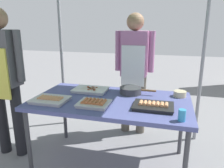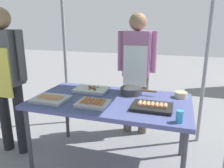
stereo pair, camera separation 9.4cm
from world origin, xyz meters
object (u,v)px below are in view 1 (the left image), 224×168
(cooking_wok, at_px, (131,90))
(vendor_woman, at_px, (134,65))
(tray_meat_skewers, at_px, (91,90))
(drink_cup_near_edge, at_px, (182,115))
(condiment_bowl, at_px, (180,94))
(stall_table, at_px, (111,104))
(tray_grilled_sausages, at_px, (153,106))
(customer_nearby, at_px, (3,72))
(tray_pork_links, at_px, (50,100))
(tray_spring_rolls, at_px, (94,103))

(cooking_wok, relative_size, vendor_woman, 0.24)
(tray_meat_skewers, distance_m, drink_cup_near_edge, 1.13)
(tray_meat_skewers, bearing_deg, condiment_bowl, 3.74)
(stall_table, xyz_separation_m, condiment_bowl, (0.69, 0.27, 0.08))
(tray_grilled_sausages, distance_m, cooking_wok, 0.46)
(tray_grilled_sausages, relative_size, cooking_wok, 0.93)
(tray_grilled_sausages, height_order, drink_cup_near_edge, drink_cup_near_edge)
(vendor_woman, bearing_deg, customer_nearby, 35.17)
(tray_grilled_sausages, xyz_separation_m, vendor_woman, (-0.33, 0.93, 0.20))
(customer_nearby, bearing_deg, cooking_wok, 14.27)
(tray_meat_skewers, height_order, drink_cup_near_edge, drink_cup_near_edge)
(condiment_bowl, height_order, vendor_woman, vendor_woman)
(vendor_woman, distance_m, customer_nearby, 1.58)
(tray_meat_skewers, xyz_separation_m, drink_cup_near_edge, (0.98, -0.56, 0.03))
(tray_pork_links, relative_size, cooking_wok, 0.87)
(tray_grilled_sausages, height_order, customer_nearby, customer_nearby)
(vendor_woman, bearing_deg, tray_spring_rolls, 77.93)
(tray_pork_links, distance_m, cooking_wok, 0.86)
(tray_grilled_sausages, bearing_deg, condiment_bowl, 58.35)
(tray_grilled_sausages, relative_size, tray_pork_links, 1.06)
(drink_cup_near_edge, height_order, customer_nearby, customer_nearby)
(cooking_wok, bearing_deg, vendor_woman, 95.98)
(cooking_wok, distance_m, customer_nearby, 1.41)
(cooking_wok, bearing_deg, drink_cup_near_edge, -48.71)
(vendor_woman, bearing_deg, cooking_wok, 95.98)
(cooking_wok, relative_size, condiment_bowl, 3.03)
(customer_nearby, bearing_deg, vendor_woman, 35.17)
(stall_table, height_order, tray_meat_skewers, tray_meat_skewers)
(tray_meat_skewers, bearing_deg, tray_grilled_sausages, -24.60)
(stall_table, bearing_deg, drink_cup_near_edge, -27.29)
(tray_meat_skewers, bearing_deg, customer_nearby, -160.39)
(condiment_bowl, height_order, drink_cup_near_edge, drink_cup_near_edge)
(customer_nearby, bearing_deg, tray_grilled_sausages, -0.79)
(condiment_bowl, bearing_deg, tray_pork_links, -158.65)
(stall_table, relative_size, tray_spring_rolls, 5.41)
(stall_table, relative_size, cooking_wok, 4.03)
(tray_grilled_sausages, xyz_separation_m, tray_spring_rolls, (-0.55, -0.08, 0.00))
(tray_meat_skewers, height_order, tray_spring_rolls, tray_spring_rolls)
(condiment_bowl, bearing_deg, cooking_wok, -175.95)
(stall_table, height_order, drink_cup_near_edge, drink_cup_near_edge)
(customer_nearby, bearing_deg, tray_meat_skewers, 19.61)
(tray_meat_skewers, bearing_deg, stall_table, -35.09)
(tray_spring_rolls, xyz_separation_m, condiment_bowl, (0.80, 0.48, 0.01))
(tray_meat_skewers, xyz_separation_m, tray_pork_links, (-0.27, -0.43, 0.00))
(tray_spring_rolls, bearing_deg, tray_grilled_sausages, 8.11)
(drink_cup_near_edge, bearing_deg, cooking_wok, 131.29)
(condiment_bowl, relative_size, drink_cup_near_edge, 1.35)
(drink_cup_near_edge, bearing_deg, condiment_bowl, 89.45)
(tray_spring_rolls, bearing_deg, condiment_bowl, 31.06)
(cooking_wok, height_order, condiment_bowl, cooking_wok)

